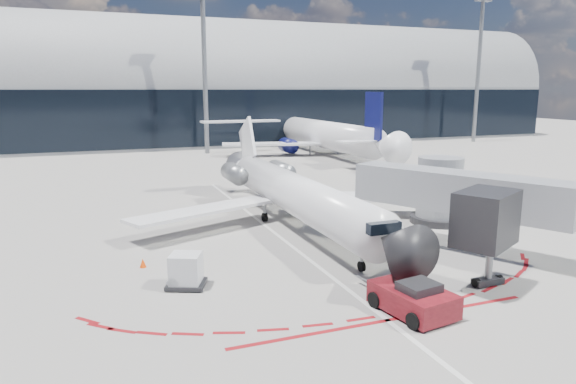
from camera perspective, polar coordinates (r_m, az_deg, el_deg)
name	(u,v)px	position (r m, az deg, el deg)	size (l,w,h in m)	color
ground	(290,245)	(32.28, 0.19, -5.86)	(260.00, 260.00, 0.00)	gray
apron_centerline	(279,236)	(34.08, -1.02, -4.92)	(0.25, 40.00, 0.01)	silver
apron_stop_bar	(388,320)	(22.63, 11.00, -13.82)	(14.00, 0.25, 0.01)	maroon
terminal_building	(157,95)	(94.42, -14.33, 10.38)	(150.00, 24.15, 24.00)	#96989C
jet_bridge	(452,195)	(33.79, 17.80, -0.37)	(10.03, 15.20, 4.90)	gray
light_mast_centre	(205,69)	(78.50, -9.25, 13.36)	(0.70, 0.70, 25.00)	gray
light_mast_east	(478,73)	(101.33, 20.37, 12.33)	(0.70, 0.70, 25.00)	gray
regional_jet	(291,191)	(36.55, 0.29, 0.09)	(23.42, 28.88, 7.23)	white
pushback_tug	(413,298)	(23.32, 13.73, -11.42)	(2.91, 5.82, 1.48)	#510B12
ramp_worker	(420,276)	(25.33, 14.48, -9.00)	(0.66, 0.43, 1.80)	#ABE217
uld_container	(186,271)	(25.82, -11.27, -8.60)	(2.27, 2.12, 1.70)	black
safety_cone_left	(143,263)	(29.32, -15.82, -7.59)	(0.36, 0.36, 0.50)	#EE4005
bg_airliner_1	(322,115)	(77.69, 3.77, 8.54)	(35.69, 37.79, 11.55)	white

